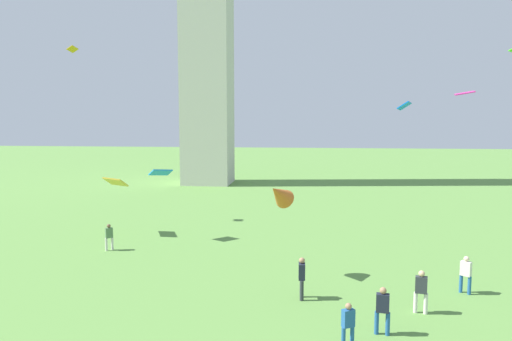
{
  "coord_description": "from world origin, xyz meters",
  "views": [
    {
      "loc": [
        2.06,
        -5.97,
        7.83
      ],
      "look_at": [
        -0.23,
        15.23,
        5.48
      ],
      "focal_mm": 33.67,
      "sensor_mm": 36.0,
      "label": 1
    }
  ],
  "objects": [
    {
      "name": "person_3",
      "position": [
        4.82,
        11.06,
        1.0
      ],
      "size": [
        0.54,
        0.34,
        1.77
      ],
      "rotation": [
        0.0,
        0.0,
        6.12
      ],
      "color": "#235693",
      "rests_on": "ground_plane"
    },
    {
      "name": "person_5",
      "position": [
        1.87,
        14.22,
        1.04
      ],
      "size": [
        0.29,
        0.57,
        1.84
      ],
      "rotation": [
        0.0,
        0.0,
        4.74
      ],
      "color": "#2D3338",
      "rests_on": "ground_plane"
    },
    {
      "name": "kite_flying_1",
      "position": [
        9.72,
        18.86,
        9.03
      ],
      "size": [
        1.0,
        0.79,
        0.26
      ],
      "rotation": [
        0.0,
        0.0,
        2.96
      ],
      "color": "#D82990"
    },
    {
      "name": "person_2",
      "position": [
        6.65,
        13.18,
        1.0
      ],
      "size": [
        0.54,
        0.37,
        1.77
      ],
      "rotation": [
        0.0,
        0.0,
        6.04
      ],
      "color": "silver",
      "rests_on": "ground_plane"
    },
    {
      "name": "kite_flying_3",
      "position": [
        -15.14,
        28.2,
        12.82
      ],
      "size": [
        0.59,
        0.78,
        0.47
      ],
      "rotation": [
        0.0,
        0.0,
        1.44
      ],
      "color": "gold"
    },
    {
      "name": "kite_flying_6",
      "position": [
        -10.62,
        24.48,
        3.57
      ],
      "size": [
        1.24,
        1.65,
        0.84
      ],
      "rotation": [
        0.0,
        0.0,
        1.6
      ],
      "color": "gold"
    },
    {
      "name": "kite_flying_5",
      "position": [
        -7.22,
        23.5,
        4.36
      ],
      "size": [
        1.56,
        1.47,
        0.55
      ],
      "rotation": [
        0.0,
        0.0,
        0.7
      ],
      "color": "#1E85D9"
    },
    {
      "name": "person_1",
      "position": [
        -9.57,
        20.7,
        0.9
      ],
      "size": [
        0.47,
        0.44,
        1.58
      ],
      "rotation": [
        0.0,
        0.0,
        3.81
      ],
      "color": "silver",
      "rests_on": "ground_plane"
    },
    {
      "name": "kite_flying_2",
      "position": [
        7.66,
        23.09,
        8.52
      ],
      "size": [
        1.03,
        1.24,
        0.54
      ],
      "rotation": [
        0.0,
        0.0,
        1.2
      ],
      "color": "blue"
    },
    {
      "name": "kite_flying_0",
      "position": [
        0.72,
        16.65,
        4.21
      ],
      "size": [
        1.62,
        1.92,
        1.52
      ],
      "rotation": [
        0.0,
        0.0,
        5.81
      ],
      "color": "#CA621F"
    },
    {
      "name": "person_0",
      "position": [
        3.5,
        9.88,
        0.9
      ],
      "size": [
        0.48,
        0.41,
        1.59
      ],
      "rotation": [
        0.0,
        0.0,
        3.64
      ],
      "color": "#235693",
      "rests_on": "ground_plane"
    },
    {
      "name": "person_4",
      "position": [
        9.14,
        15.65,
        0.97
      ],
      "size": [
        0.51,
        0.48,
        1.71
      ],
      "rotation": [
        0.0,
        0.0,
        5.6
      ],
      "color": "#235693",
      "rests_on": "ground_plane"
    }
  ]
}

